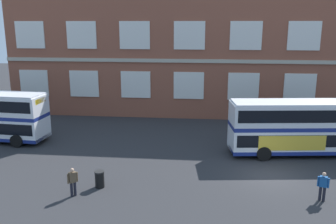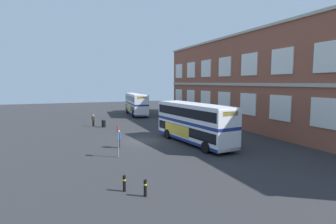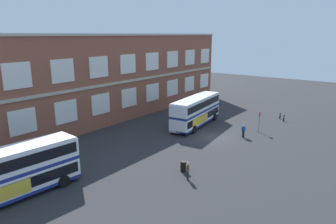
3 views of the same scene
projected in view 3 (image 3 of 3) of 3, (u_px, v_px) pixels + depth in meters
The scene contains 10 objects.
ground_plane at pixel (199, 134), 40.00m from camera, with size 120.00×120.00×0.00m, color #2B2B2D.
brick_terminal_building at pixel (110, 77), 47.43m from camera, with size 49.01×8.19×12.72m.
double_decker_near at pixel (8, 174), 23.74m from camera, with size 11.17×3.51×4.07m.
double_decker_middle at pixel (196, 111), 43.34m from camera, with size 11.23×3.90×4.07m.
waiting_passenger at pixel (188, 170), 27.30m from camera, with size 0.56×0.49×1.70m.
second_passenger at pixel (243, 130), 38.61m from camera, with size 0.62×0.37×1.70m.
bus_stand_flag at pixel (259, 120), 40.53m from camera, with size 0.44×0.10×2.70m.
station_litter_bin at pixel (183, 166), 29.05m from camera, with size 0.60×0.60×1.03m.
safety_bollard_west at pixel (280, 116), 47.20m from camera, with size 0.19×0.19×0.95m.
safety_bollard_east at pixel (284, 118), 45.81m from camera, with size 0.19×0.19×0.95m.
Camera 3 is at (-32.79, -17.76, 12.61)m, focal length 32.94 mm.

